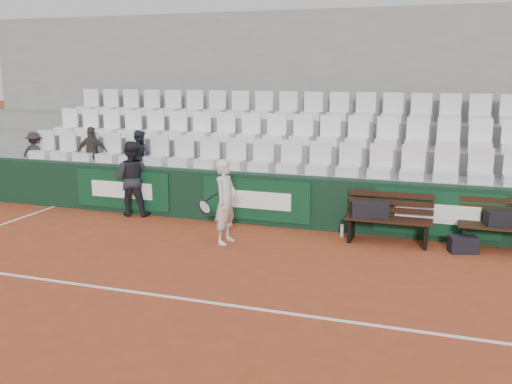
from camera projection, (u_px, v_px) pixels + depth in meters
name	position (u px, v px, depth m)	size (l,w,h in m)	color
ground	(179.00, 298.00, 7.68)	(80.00, 80.00, 0.00)	#9D4123
court_baseline	(179.00, 298.00, 7.68)	(18.00, 0.06, 0.01)	white
back_barrier	(271.00, 200.00, 11.25)	(18.00, 0.34, 1.00)	black
grandstand_tier_front	(277.00, 193.00, 11.85)	(18.00, 0.95, 1.00)	gray
grandstand_tier_mid	(289.00, 175.00, 12.69)	(18.00, 0.95, 1.45)	gray
grandstand_tier_back	(300.00, 159.00, 13.52)	(18.00, 0.95, 1.90)	gray
grandstand_rear_wall	(307.00, 104.00, 13.84)	(18.00, 0.30, 4.40)	gray
seat_row_front	(275.00, 156.00, 11.52)	(11.90, 0.44, 0.63)	silver
seat_row_mid	(288.00, 129.00, 12.31)	(11.90, 0.44, 0.63)	white
seat_row_back	(299.00, 105.00, 13.09)	(11.90, 0.44, 0.63)	silver
bench_left	(388.00, 231.00, 10.09)	(1.50, 0.56, 0.45)	black
bench_right	(504.00, 239.00, 9.60)	(1.50, 0.56, 0.45)	black
sports_bag_left	(370.00, 210.00, 10.10)	(0.64, 0.27, 0.27)	black
sports_bag_right	(502.00, 218.00, 9.56)	(0.54, 0.25, 0.25)	black
sports_bag_ground	(463.00, 245.00, 9.58)	(0.46, 0.28, 0.28)	black
water_bottle_near	(342.00, 231.00, 10.50)	(0.06, 0.06, 0.23)	#AEBDC5
water_bottle_far	(459.00, 247.00, 9.55)	(0.06, 0.06, 0.23)	#ACBCC3
tennis_player	(225.00, 202.00, 10.00)	(0.70, 0.58, 1.50)	silver
ball_kid	(132.00, 178.00, 11.92)	(0.77, 0.60, 1.58)	black
spectator_a	(33.00, 135.00, 13.39)	(0.67, 0.39, 1.04)	black
spectator_b	(91.00, 134.00, 12.87)	(0.71, 0.30, 1.21)	#37322C
spectator_c	(139.00, 136.00, 12.49)	(0.57, 0.45, 1.18)	#1F242F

